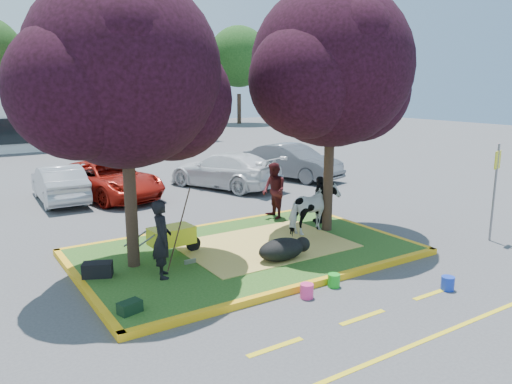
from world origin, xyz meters
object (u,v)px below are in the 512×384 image
wheelbarrow (172,236)px  sign_post (495,181)px  bucket_green (334,280)px  cow (313,209)px  handler (162,239)px  car_silver (59,183)px  calf (282,249)px  bucket_pink (307,291)px  bucket_blue (448,283)px

wheelbarrow → sign_post: sign_post is taller
sign_post → bucket_green: size_ratio=9.52×
cow → handler: handler is taller
handler → bucket_green: size_ratio=6.06×
sign_post → car_silver: bearing=115.1°
calf → bucket_pink: calf is taller
wheelbarrow → bucket_blue: (4.19, -4.82, -0.50)m
cow → bucket_pink: bearing=125.9°
cow → calf: bearing=109.8°
cow → bucket_pink: size_ratio=5.55×
sign_post → handler: bearing=153.6°
wheelbarrow → bucket_pink: size_ratio=6.43×
wheelbarrow → cow: bearing=-9.5°
wheelbarrow → bucket_blue: size_ratio=6.45×
sign_post → bucket_pink: sign_post is taller
wheelbarrow → sign_post: bearing=-25.8°
cow → calf: cow is taller
calf → handler: bearing=158.6°
handler → wheelbarrow: bearing=-15.7°
bucket_green → car_silver: car_silver is taller
car_silver → cow: bearing=122.1°
calf → sign_post: 6.39m
handler → sign_post: 9.13m
bucket_green → bucket_blue: bucket_blue is taller
handler → bucket_pink: handler is taller
calf → bucket_green: (0.22, -1.63, -0.27)m
wheelbarrow → car_silver: car_silver is taller
cow → calf: (-2.05, -1.33, -0.43)m
handler → bucket_pink: bearing=-120.8°
wheelbarrow → sign_post: (8.12, -3.27, 1.04)m
handler → wheelbarrow: handler is taller
car_silver → bucket_blue: bearing=113.2°
sign_post → bucket_green: bearing=167.8°
bucket_blue → car_silver: 14.02m
handler → bucket_blue: (4.93, -3.63, -0.86)m
wheelbarrow → car_silver: bearing=92.6°
bucket_pink → bucket_blue: 3.06m
cow → sign_post: bearing=-138.7°
calf → sign_post: size_ratio=0.45×
wheelbarrow → bucket_pink: bearing=-71.7°
calf → wheelbarrow: size_ratio=0.64×
bucket_green → bucket_pink: bearing=-171.2°
handler → sign_post: bearing=-87.1°
calf → bucket_pink: 1.89m
cow → car_silver: size_ratio=0.40×
cow → bucket_pink: cow is taller
bucket_pink → bucket_blue: same height
cow → car_silver: 10.00m
bucket_pink → bucket_blue: size_ratio=1.00×
bucket_blue → car_silver: (-5.12, 13.04, 0.54)m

